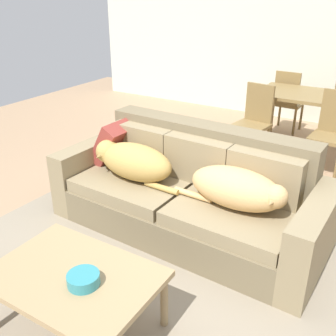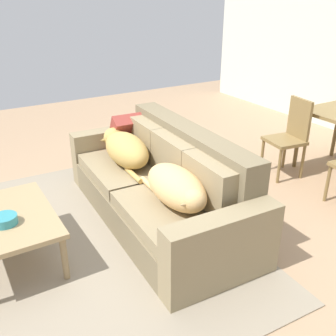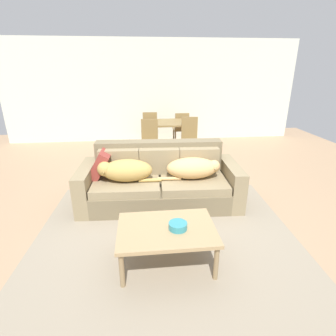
# 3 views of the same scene
# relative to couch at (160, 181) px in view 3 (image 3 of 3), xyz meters

# --- Properties ---
(ground_plane) EXTENTS (10.00, 10.00, 0.00)m
(ground_plane) POSITION_rel_couch_xyz_m (0.11, -0.19, -0.33)
(ground_plane) COLOR tan
(back_partition) EXTENTS (8.00, 0.12, 2.70)m
(back_partition) POSITION_rel_couch_xyz_m (0.11, 3.81, 1.02)
(back_partition) COLOR silver
(back_partition) RESTS_ON ground
(area_rug) EXTENTS (3.35, 2.99, 0.01)m
(area_rug) POSITION_rel_couch_xyz_m (-0.00, -0.97, -0.33)
(area_rug) COLOR gray
(area_rug) RESTS_ON ground
(couch) EXTENTS (2.43, 1.09, 0.90)m
(couch) POSITION_rel_couch_xyz_m (0.00, 0.00, 0.00)
(couch) COLOR #74664A
(couch) RESTS_ON ground
(dog_on_left_cushion) EXTENTS (0.91, 0.40, 0.32)m
(dog_on_left_cushion) POSITION_rel_couch_xyz_m (-0.52, -0.15, 0.26)
(dog_on_left_cushion) COLOR tan
(dog_on_left_cushion) RESTS_ON couch
(dog_on_right_cushion) EXTENTS (0.93, 0.40, 0.32)m
(dog_on_right_cushion) POSITION_rel_couch_xyz_m (0.49, -0.15, 0.25)
(dog_on_right_cushion) COLOR tan
(dog_on_right_cushion) RESTS_ON couch
(throw_pillow_by_left_arm) EXTENTS (0.37, 0.44, 0.45)m
(throw_pillow_by_left_arm) POSITION_rel_couch_xyz_m (-0.89, 0.09, 0.29)
(throw_pillow_by_left_arm) COLOR brown
(throw_pillow_by_left_arm) RESTS_ON couch
(coffee_table) EXTENTS (1.01, 0.71, 0.44)m
(coffee_table) POSITION_rel_couch_xyz_m (-0.04, -1.43, 0.06)
(coffee_table) COLOR tan
(coffee_table) RESTS_ON ground
(bowl_on_coffee_table) EXTENTS (0.19, 0.19, 0.07)m
(bowl_on_coffee_table) POSITION_rel_couch_xyz_m (0.08, -1.45, 0.14)
(bowl_on_coffee_table) COLOR teal
(bowl_on_coffee_table) RESTS_ON coffee_table
(dining_table) EXTENTS (1.24, 0.83, 0.77)m
(dining_table) POSITION_rel_couch_xyz_m (0.39, 2.45, 0.36)
(dining_table) COLOR olive
(dining_table) RESTS_ON ground
(dining_chair_near_left) EXTENTS (0.45, 0.45, 0.94)m
(dining_chair_near_left) POSITION_rel_couch_xyz_m (-0.08, 1.82, 0.19)
(dining_chair_near_left) COLOR olive
(dining_chair_near_left) RESTS_ON ground
(dining_chair_near_right) EXTENTS (0.43, 0.43, 0.96)m
(dining_chair_near_right) POSITION_rel_couch_xyz_m (0.82, 1.90, 0.19)
(dining_chair_near_right) COLOR olive
(dining_chair_near_right) RESTS_ON ground
(dining_chair_far_left) EXTENTS (0.42, 0.42, 0.92)m
(dining_chair_far_left) POSITION_rel_couch_xyz_m (-0.01, 3.05, 0.17)
(dining_chair_far_left) COLOR olive
(dining_chair_far_left) RESTS_ON ground
(dining_chair_far_right) EXTENTS (0.40, 0.40, 0.88)m
(dining_chair_far_right) POSITION_rel_couch_xyz_m (0.81, 3.05, 0.16)
(dining_chair_far_right) COLOR olive
(dining_chair_far_right) RESTS_ON ground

